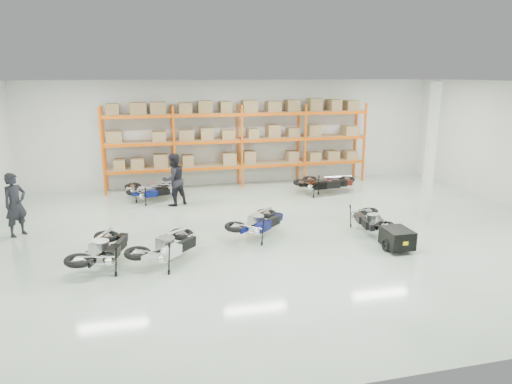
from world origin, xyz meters
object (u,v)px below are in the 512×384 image
object	(u,v)px
moto_touring_right	(370,215)
moto_back_c	(321,180)
moto_blue_centre	(258,218)
moto_back_b	(152,185)
moto_back_a	(153,189)
trailer	(397,238)
moto_silver_left	(168,241)
moto_back_d	(330,178)
person_back	(174,180)
person_left	(15,205)
moto_black_far_left	(103,244)

from	to	relation	value
moto_touring_right	moto_back_c	size ratio (longest dim) A/B	0.90
moto_blue_centre	moto_back_b	bearing A→B (deg)	-10.63
moto_back_a	trailer	bearing A→B (deg)	-155.21
moto_silver_left	trailer	bearing A→B (deg)	-140.13
moto_back_c	moto_back_d	bearing A→B (deg)	-59.49
moto_silver_left	moto_back_a	distance (m)	6.10
moto_blue_centre	person_back	distance (m)	4.63
moto_silver_left	person_left	bearing A→B (deg)	8.95
trailer	person_left	xyz separation A→B (m)	(-10.45, 3.79, 0.61)
moto_silver_left	moto_black_far_left	world-z (taller)	moto_black_far_left
trailer	moto_back_c	size ratio (longest dim) A/B	0.77
moto_back_c	person_back	distance (m)	5.90
moto_black_far_left	trailer	xyz separation A→B (m)	(7.76, -0.76, -0.25)
moto_back_c	moto_back_d	xyz separation A→B (m)	(0.47, 0.30, -0.00)
trailer	person_back	distance (m)	8.27
moto_back_d	person_left	xyz separation A→B (m)	(-11.16, -2.74, 0.39)
moto_back_d	moto_blue_centre	bearing A→B (deg)	150.83
moto_touring_right	person_left	xyz separation A→B (m)	(-10.45, 2.19, 0.44)
moto_silver_left	person_back	size ratio (longest dim) A/B	1.00
person_back	moto_touring_right	bearing A→B (deg)	114.54
moto_black_far_left	moto_back_a	size ratio (longest dim) A/B	1.19
moto_back_c	moto_black_far_left	bearing A→B (deg)	122.37
moto_black_far_left	moto_touring_right	bearing A→B (deg)	-155.52
moto_blue_centre	moto_black_far_left	world-z (taller)	moto_black_far_left
person_back	moto_back_a	bearing A→B (deg)	-69.99
moto_blue_centre	moto_back_c	world-z (taller)	moto_blue_centre
moto_back_b	person_left	xyz separation A→B (m)	(-4.01, -3.24, 0.39)
person_left	moto_back_b	bearing A→B (deg)	-9.12
moto_back_c	person_back	xyz separation A→B (m)	(-5.88, -0.21, 0.39)
moto_back_a	moto_touring_right	bearing A→B (deg)	-147.47
moto_silver_left	moto_back_a	xyz separation A→B (m)	(-0.23, 6.10, -0.08)
moto_back_d	moto_back_c	bearing A→B (deg)	135.67
moto_silver_left	moto_back_c	bearing A→B (deg)	-93.26
trailer	person_back	size ratio (longest dim) A/B	0.75
moto_blue_centre	moto_black_far_left	distance (m)	4.48
moto_touring_right	person_left	distance (m)	10.69
moto_silver_left	moto_back_a	world-z (taller)	moto_silver_left
trailer	moto_back_a	distance (m)	9.28
moto_back_c	moto_touring_right	bearing A→B (deg)	175.14
moto_black_far_left	moto_back_b	bearing A→B (deg)	-83.59
moto_blue_centre	moto_back_b	xyz separation A→B (m)	(-3.00, 5.06, -0.01)
moto_back_b	person_left	distance (m)	5.17
moto_back_b	moto_back_d	bearing A→B (deg)	-82.81
moto_silver_left	moto_back_b	size ratio (longest dim) A/B	1.03
moto_black_far_left	moto_back_a	world-z (taller)	moto_black_far_left
person_left	moto_back_c	bearing A→B (deg)	-35.24
moto_blue_centre	trailer	bearing A→B (deg)	-160.92
moto_blue_centre	person_left	world-z (taller)	person_left
moto_blue_centre	moto_back_d	world-z (taller)	moto_blue_centre
moto_blue_centre	moto_back_b	size ratio (longest dim) A/B	1.02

